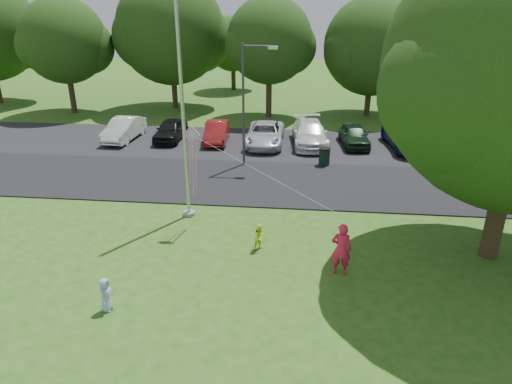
# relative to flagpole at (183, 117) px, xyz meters

# --- Properties ---
(ground) EXTENTS (120.00, 120.00, 0.00)m
(ground) POSITION_rel_flagpole_xyz_m (3.50, -5.00, -4.17)
(ground) COLOR #2D5A17
(ground) RESTS_ON ground
(park_road) EXTENTS (60.00, 6.00, 0.06)m
(park_road) POSITION_rel_flagpole_xyz_m (3.50, 4.00, -4.14)
(park_road) COLOR black
(park_road) RESTS_ON ground
(parking_strip) EXTENTS (42.00, 7.00, 0.06)m
(parking_strip) POSITION_rel_flagpole_xyz_m (3.50, 10.50, -4.14)
(parking_strip) COLOR black
(parking_strip) RESTS_ON ground
(flagpole) EXTENTS (0.50, 0.50, 10.00)m
(flagpole) POSITION_rel_flagpole_xyz_m (0.00, 0.00, 0.00)
(flagpole) COLOR #B7BABF
(flagpole) RESTS_ON ground
(street_lamp) EXTENTS (1.80, 0.24, 6.41)m
(street_lamp) POSITION_rel_flagpole_xyz_m (1.73, 6.51, -0.32)
(street_lamp) COLOR #3F3F44
(street_lamp) RESTS_ON ground
(trash_can) EXTENTS (0.63, 0.63, 1.00)m
(trash_can) POSITION_rel_flagpole_xyz_m (5.82, 6.85, -3.66)
(trash_can) COLOR black
(trash_can) RESTS_ON ground
(tree_row) EXTENTS (64.35, 11.94, 10.88)m
(tree_row) POSITION_rel_flagpole_xyz_m (5.09, 19.23, 1.55)
(tree_row) COLOR #332316
(tree_row) RESTS_ON ground
(horizon_trees) EXTENTS (77.46, 7.20, 7.02)m
(horizon_trees) POSITION_rel_flagpole_xyz_m (7.56, 28.88, 0.14)
(horizon_trees) COLOR #332316
(horizon_trees) RESTS_ON ground
(parked_cars) EXTENTS (22.57, 5.43, 1.44)m
(parked_cars) POSITION_rel_flagpole_xyz_m (4.45, 10.47, -3.42)
(parked_cars) COLOR silver
(parked_cars) RESTS_ON ground
(woman) EXTENTS (0.69, 0.48, 1.81)m
(woman) POSITION_rel_flagpole_xyz_m (5.99, -3.80, -3.26)
(woman) COLOR #E31E45
(woman) RESTS_ON ground
(child_yellow) EXTENTS (0.61, 0.59, 0.98)m
(child_yellow) POSITION_rel_flagpole_xyz_m (3.22, -2.52, -3.67)
(child_yellow) COLOR #E6FF28
(child_yellow) RESTS_ON ground
(child_blue) EXTENTS (0.35, 0.52, 1.05)m
(child_blue) POSITION_rel_flagpole_xyz_m (-0.84, -6.47, -3.64)
(child_blue) COLOR #99AFEB
(child_blue) RESTS_ON ground
(kite) EXTENTS (5.76, 3.03, 2.86)m
(kite) POSITION_rel_flagpole_xyz_m (0.66, -1.11, -0.81)
(kite) COLOR pink
(kite) RESTS_ON ground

